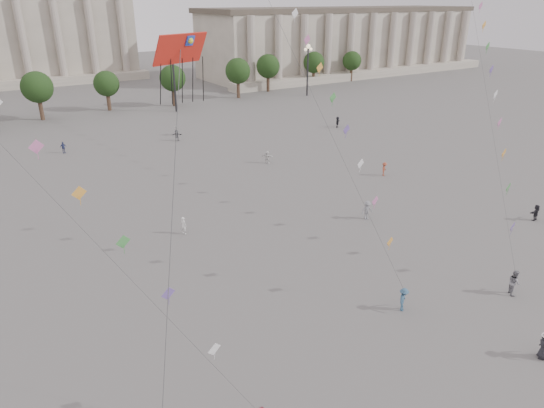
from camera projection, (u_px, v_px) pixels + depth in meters
ground at (389, 359)px, 28.37m from camera, size 360.00×360.00×0.00m
hall_east at (344, 41)px, 134.93m from camera, size 84.00×26.22×17.20m
hall_central at (29, 20)px, 123.32m from camera, size 48.30×34.30×35.50m
tree_row at (79, 83)px, 86.94m from camera, size 137.12×5.12×8.00m
lamp_post_mid_east at (173, 71)px, 87.31m from camera, size 2.00×0.90×10.65m
lamp_post_far_east at (308, 60)px, 102.04m from camera, size 2.00×0.90×10.65m
person_crowd_0 at (63, 147)px, 65.78m from camera, size 0.98×0.58×1.56m
person_crowd_3 at (536, 213)px, 45.82m from camera, size 1.48×0.55×1.57m
person_crowd_4 at (176, 130)px, 74.38m from camera, size 1.08×1.43×1.50m
person_crowd_6 at (367, 210)px, 45.99m from camera, size 1.28×0.85×1.85m
person_crowd_7 at (267, 157)px, 61.74m from camera, size 1.40×1.43×1.63m
person_crowd_8 at (384, 169)px, 57.39m from camera, size 1.21×1.07×1.63m
person_crowd_9 at (338, 122)px, 78.90m from camera, size 1.53×1.46×1.73m
person_crowd_12 at (177, 135)px, 71.51m from camera, size 1.57×1.20×1.65m
person_crowd_13 at (184, 225)px, 43.16m from camera, size 0.58×0.70×1.63m
kite_flyer_1 at (403, 299)px, 32.52m from camera, size 1.25×1.15×1.69m
kite_flyer_2 at (514, 282)px, 34.30m from camera, size 1.13×1.16×1.89m
dragon_kite at (181, 75)px, 16.82m from camera, size 4.52×6.16×20.79m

